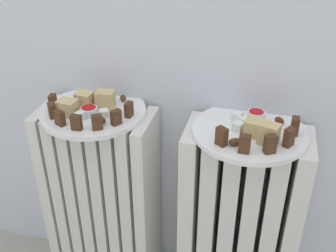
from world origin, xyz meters
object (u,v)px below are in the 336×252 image
object	(u,v)px
radiator_right	(238,230)
plate_right	(249,132)
plate_left	(93,111)
fork	(267,132)
jam_bowl_left	(89,111)
radiator_left	(103,206)
jam_bowl_right	(256,115)

from	to	relation	value
radiator_right	plate_right	distance (m)	0.31
radiator_right	plate_right	size ratio (longest dim) A/B	2.27
plate_left	fork	distance (m)	0.43
jam_bowl_left	fork	size ratio (longest dim) A/B	0.45
radiator_left	plate_left	size ratio (longest dim) A/B	2.27
fork	radiator_right	bearing A→B (deg)	172.94
radiator_right	jam_bowl_right	size ratio (longest dim) A/B	14.19
jam_bowl_left	jam_bowl_right	world-z (taller)	jam_bowl_right
fork	radiator_left	bearing A→B (deg)	179.34
radiator_right	jam_bowl_left	distance (m)	0.51
plate_right	jam_bowl_left	size ratio (longest dim) A/B	6.17
plate_right	jam_bowl_right	xyz separation A→B (m)	(0.01, 0.05, 0.02)
plate_right	jam_bowl_right	world-z (taller)	jam_bowl_right
radiator_left	jam_bowl_right	bearing A→B (deg)	7.31
plate_right	radiator_right	bearing A→B (deg)	180.00
radiator_left	radiator_right	xyz separation A→B (m)	(0.39, 0.00, 0.00)
radiator_right	jam_bowl_right	bearing A→B (deg)	79.08
radiator_left	plate_right	xyz separation A→B (m)	(0.39, 0.00, 0.31)
radiator_left	plate_left	world-z (taller)	plate_left
jam_bowl_right	fork	distance (m)	0.06
plate_left	radiator_right	bearing A→B (deg)	0.00
plate_right	fork	xyz separation A→B (m)	(0.04, -0.00, 0.01)
radiator_left	jam_bowl_right	size ratio (longest dim) A/B	14.19
plate_left	plate_right	world-z (taller)	same
jam_bowl_right	fork	bearing A→B (deg)	-61.97
plate_right	fork	size ratio (longest dim) A/B	2.79
plate_left	plate_right	xyz separation A→B (m)	(0.39, 0.00, 0.00)
radiator_right	jam_bowl_left	size ratio (longest dim) A/B	14.01
radiator_left	plate_left	distance (m)	0.31
radiator_right	jam_bowl_left	bearing A→B (deg)	-175.91
radiator_right	fork	size ratio (longest dim) A/B	6.33
jam_bowl_right	fork	world-z (taller)	jam_bowl_right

